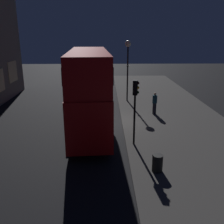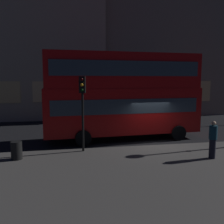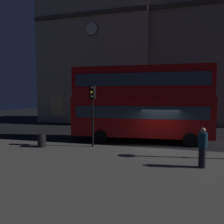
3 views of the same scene
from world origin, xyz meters
name	(u,v)px [view 2 (image 2 of 3)]	position (x,y,z in m)	size (l,w,h in m)	color
ground_plane	(154,145)	(0.00, 0.00, 0.00)	(80.00, 80.00, 0.00)	black
sidewalk_slab	(192,172)	(0.00, -4.65, 0.06)	(44.00, 8.34, 0.12)	#423F3D
building_with_clock	(29,34)	(-8.72, 13.82, 8.63)	(14.86, 7.57, 17.27)	tan
building_plain_facade	(152,39)	(5.18, 15.52, 8.77)	(14.51, 9.63, 17.54)	gray
double_decker_bus	(122,92)	(-1.53, 1.86, 3.08)	(10.26, 3.24, 5.54)	#9E0C0C
traffic_light_near_kerb	(82,98)	(-4.30, -0.98, 2.96)	(0.37, 0.39, 3.94)	black
pedestrian	(213,139)	(1.74, -3.34, 1.06)	(0.39, 0.39, 1.82)	black
litter_bin	(17,150)	(-7.52, -1.77, 0.55)	(0.52, 0.52, 0.86)	black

